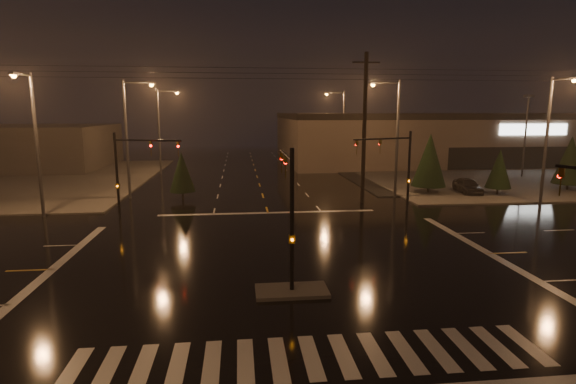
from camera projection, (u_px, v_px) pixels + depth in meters
name	position (u px, v px, depth m)	size (l,w,h in m)	color
ground	(282.00, 261.00, 22.51)	(140.00, 140.00, 0.00)	black
sidewalk_ne	(501.00, 172.00, 55.10)	(36.00, 36.00, 0.12)	#484540
median_island	(292.00, 291.00, 18.58)	(3.00, 1.60, 0.15)	#484540
crosswalk	(311.00, 357.00, 13.70)	(15.00, 2.60, 0.01)	beige
stop_bar_far	(268.00, 213.00, 33.27)	(16.00, 0.50, 0.01)	beige
parking_lot	(550.00, 174.00, 53.68)	(50.00, 24.00, 0.08)	black
retail_building	(475.00, 135.00, 70.61)	(60.20, 28.30, 7.20)	#716050
signal_mast_median	(289.00, 200.00, 18.85)	(0.25, 4.59, 6.00)	black
signal_mast_ne	(398.00, 162.00, 32.79)	(4.84, 1.86, 6.00)	black
signal_mast_nw	(130.00, 165.00, 30.73)	(4.84, 1.86, 6.00)	black
streetlight_1	(130.00, 131.00, 37.89)	(2.77, 0.32, 10.00)	#38383A
streetlight_2	(161.00, 125.00, 53.55)	(2.77, 0.32, 10.00)	#38383A
streetlight_3	(394.00, 131.00, 38.35)	(2.77, 0.32, 10.00)	#38383A
streetlight_4	(341.00, 124.00, 57.92)	(2.77, 0.32, 10.00)	#38383A
streetlight_5	(34.00, 135.00, 30.70)	(0.32, 2.77, 10.00)	#38383A
streetlight_6	(550.00, 133.00, 34.81)	(0.32, 2.77, 10.00)	#38383A
utility_pole_1	(364.00, 128.00, 35.99)	(2.20, 0.32, 12.00)	black
conifer_0	(430.00, 160.00, 40.66)	(3.07, 3.07, 5.50)	black
conifer_1	(499.00, 169.00, 39.77)	(2.20, 2.20, 4.14)	black
conifer_2	(570.00, 160.00, 42.06)	(2.88, 2.88, 5.20)	black
conifer_3	(182.00, 172.00, 37.91)	(2.17, 2.17, 4.09)	black
car_parked	(468.00, 186.00, 41.06)	(1.69, 4.19, 1.43)	black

